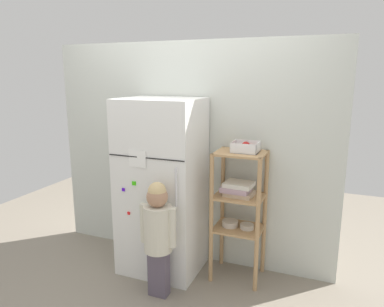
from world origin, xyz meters
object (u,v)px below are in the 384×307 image
Objects in this scene: pantry_shelf_unit at (238,201)px; fruit_bin at (245,148)px; child_standing at (158,228)px; refrigerator at (162,187)px.

fruit_bin reaches higher than pantry_shelf_unit.
child_standing is 0.74m from pantry_shelf_unit.
fruit_bin is at bearing 43.15° from child_standing.
child_standing is 0.84× the size of pantry_shelf_unit.
fruit_bin reaches higher than child_standing.
refrigerator is at bearing -171.67° from pantry_shelf_unit.
refrigerator reaches higher than child_standing.
child_standing is at bearing -135.93° from pantry_shelf_unit.
pantry_shelf_unit is at bearing 8.33° from refrigerator.
fruit_bin is (0.56, 0.53, 0.60)m from child_standing.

